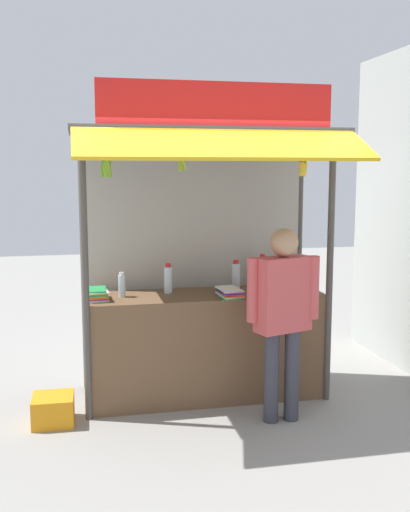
{
  "coord_description": "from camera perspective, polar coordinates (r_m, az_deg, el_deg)",
  "views": [
    {
      "loc": [
        -1.14,
        -5.32,
        2.1
      ],
      "look_at": [
        0.0,
        0.0,
        1.32
      ],
      "focal_mm": 42.58,
      "sensor_mm": 36.0,
      "label": 1
    }
  ],
  "objects": [
    {
      "name": "plastic_crate",
      "position": [
        5.36,
        -14.07,
        -13.82
      ],
      "size": [
        0.35,
        0.35,
        0.24
      ],
      "primitive_type": "cube",
      "rotation": [
        0.0,
        0.0,
        -0.02
      ],
      "color": "orange",
      "rests_on": "ground"
    },
    {
      "name": "vendor_person",
      "position": [
        5.04,
        7.33,
        -4.76
      ],
      "size": [
        0.62,
        0.33,
        1.63
      ],
      "rotation": [
        0.0,
        0.0,
        0.31
      ],
      "color": "#383842",
      "rests_on": "ground"
    },
    {
      "name": "ground_plane",
      "position": [
        5.83,
        0.0,
        -12.97
      ],
      "size": [
        20.0,
        20.0,
        0.0
      ],
      "primitive_type": "plane",
      "color": "gray"
    },
    {
      "name": "banana_bunch_inner_right",
      "position": [
        4.91,
        -9.27,
        8.16
      ],
      "size": [
        0.11,
        0.11,
        0.28
      ],
      "color": "#332D23"
    },
    {
      "name": "magazine_stack_right",
      "position": [
        5.43,
        2.35,
        -3.44
      ],
      "size": [
        0.22,
        0.33,
        0.08
      ],
      "color": "green",
      "rests_on": "stall_counter"
    },
    {
      "name": "water_bottle_front_left",
      "position": [
        5.85,
        7.05,
        -1.89
      ],
      "size": [
        0.07,
        0.07,
        0.25
      ],
      "color": "silver",
      "rests_on": "stall_counter"
    },
    {
      "name": "water_bottle_far_right",
      "position": [
        5.46,
        -7.82,
        -2.75
      ],
      "size": [
        0.06,
        0.06,
        0.22
      ],
      "color": "silver",
      "rests_on": "stall_counter"
    },
    {
      "name": "water_bottle_back_right",
      "position": [
        5.73,
        2.91,
        -1.88
      ],
      "size": [
        0.08,
        0.08,
        0.28
      ],
      "color": "silver",
      "rests_on": "stall_counter"
    },
    {
      "name": "water_bottle_back_left",
      "position": [
        5.91,
        5.42,
        -1.45
      ],
      "size": [
        0.09,
        0.09,
        0.32
      ],
      "color": "silver",
      "rests_on": "stall_counter"
    },
    {
      "name": "water_bottle_far_left",
      "position": [
        5.58,
        -3.47,
        -2.19
      ],
      "size": [
        0.08,
        0.08,
        0.28
      ],
      "color": "silver",
      "rests_on": "stall_counter"
    },
    {
      "name": "banana_bunch_leftmost",
      "position": [
        5.26,
        9.18,
        8.14
      ],
      "size": [
        0.09,
        0.09,
        0.28
      ],
      "color": "#332D23"
    },
    {
      "name": "water_bottle_rear_center",
      "position": [
        5.86,
        8.89,
        -1.71
      ],
      "size": [
        0.08,
        0.08,
        0.29
      ],
      "color": "silver",
      "rests_on": "stall_counter"
    },
    {
      "name": "magazine_stack_left",
      "position": [
        5.38,
        -10.16,
        -3.55
      ],
      "size": [
        0.21,
        0.31,
        0.1
      ],
      "color": "white",
      "rests_on": "stall_counter"
    },
    {
      "name": "banana_bunch_inner_left",
      "position": [
        4.98,
        -2.22,
        8.69
      ],
      "size": [
        0.09,
        0.09,
        0.23
      ],
      "color": "#332D23"
    },
    {
      "name": "stall_structure",
      "position": [
        5.57,
        -0.26,
        3.86
      ],
      "size": [
        2.35,
        1.51,
        2.8
      ],
      "color": "#4C4742",
      "rests_on": "ground"
    },
    {
      "name": "stall_counter",
      "position": [
        5.67,
        0.0,
        -8.39
      ],
      "size": [
        2.15,
        0.64,
        0.97
      ],
      "primitive_type": "cube",
      "color": "brown",
      "rests_on": "ground"
    }
  ]
}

